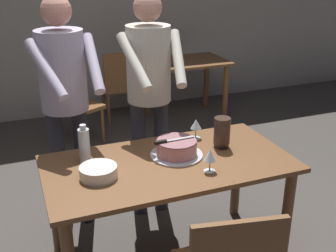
{
  "coord_description": "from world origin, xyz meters",
  "views": [
    {
      "loc": [
        -0.85,
        -2.16,
        1.94
      ],
      "look_at": [
        0.08,
        0.21,
        0.9
      ],
      "focal_mm": 44.41,
      "sensor_mm": 36.0,
      "label": 1
    }
  ],
  "objects_px": {
    "wine_glass_near": "(210,156)",
    "water_bottle": "(84,145)",
    "cake_on_platter": "(177,148)",
    "person_cutting_cake": "(149,84)",
    "plate_stack": "(98,172)",
    "hurricane_lamp": "(222,132)",
    "background_chair_0": "(71,103)",
    "background_chair_2": "(121,83)",
    "main_dining_table": "(169,178)",
    "person_standing_beside": "(65,92)",
    "background_table": "(186,73)",
    "cake_knife": "(166,141)",
    "wine_glass_far": "(196,125)"
  },
  "relations": [
    {
      "from": "cake_on_platter",
      "to": "plate_stack",
      "type": "xyz_separation_m",
      "value": [
        -0.53,
        -0.1,
        -0.02
      ]
    },
    {
      "from": "person_cutting_cake",
      "to": "background_chair_2",
      "type": "height_order",
      "value": "person_cutting_cake"
    },
    {
      "from": "wine_glass_near",
      "to": "water_bottle",
      "type": "xyz_separation_m",
      "value": [
        -0.67,
        0.39,
        0.01
      ]
    },
    {
      "from": "person_cutting_cake",
      "to": "person_standing_beside",
      "type": "distance_m",
      "value": 0.61
    },
    {
      "from": "water_bottle",
      "to": "person_standing_beside",
      "type": "bearing_deg",
      "value": 94.36
    },
    {
      "from": "main_dining_table",
      "to": "water_bottle",
      "type": "distance_m",
      "value": 0.57
    },
    {
      "from": "wine_glass_far",
      "to": "background_chair_2",
      "type": "bearing_deg",
      "value": 87.78
    },
    {
      "from": "cake_on_platter",
      "to": "background_chair_2",
      "type": "distance_m",
      "value": 2.63
    },
    {
      "from": "person_standing_beside",
      "to": "background_chair_0",
      "type": "height_order",
      "value": "person_standing_beside"
    },
    {
      "from": "main_dining_table",
      "to": "background_chair_2",
      "type": "distance_m",
      "value": 2.69
    },
    {
      "from": "hurricane_lamp",
      "to": "person_cutting_cake",
      "type": "height_order",
      "value": "person_cutting_cake"
    },
    {
      "from": "wine_glass_far",
      "to": "hurricane_lamp",
      "type": "relative_size",
      "value": 0.69
    },
    {
      "from": "cake_knife",
      "to": "hurricane_lamp",
      "type": "distance_m",
      "value": 0.4
    },
    {
      "from": "water_bottle",
      "to": "hurricane_lamp",
      "type": "xyz_separation_m",
      "value": [
        0.89,
        -0.11,
        -0.01
      ]
    },
    {
      "from": "wine_glass_far",
      "to": "background_chair_0",
      "type": "height_order",
      "value": "background_chair_0"
    },
    {
      "from": "wine_glass_far",
      "to": "hurricane_lamp",
      "type": "height_order",
      "value": "hurricane_lamp"
    },
    {
      "from": "main_dining_table",
      "to": "background_chair_0",
      "type": "distance_m",
      "value": 2.14
    },
    {
      "from": "cake_on_platter",
      "to": "person_standing_beside",
      "type": "xyz_separation_m",
      "value": [
        -0.6,
        0.58,
        0.27
      ]
    },
    {
      "from": "plate_stack",
      "to": "background_chair_2",
      "type": "distance_m",
      "value": 2.84
    },
    {
      "from": "cake_knife",
      "to": "water_bottle",
      "type": "height_order",
      "value": "water_bottle"
    },
    {
      "from": "cake_knife",
      "to": "person_standing_beside",
      "type": "relative_size",
      "value": 0.16
    },
    {
      "from": "main_dining_table",
      "to": "background_chair_2",
      "type": "xyz_separation_m",
      "value": [
        0.4,
        2.65,
        -0.14
      ]
    },
    {
      "from": "main_dining_table",
      "to": "cake_knife",
      "type": "bearing_deg",
      "value": 85.9
    },
    {
      "from": "plate_stack",
      "to": "person_cutting_cake",
      "type": "xyz_separation_m",
      "value": [
        0.54,
        0.64,
        0.29
      ]
    },
    {
      "from": "water_bottle",
      "to": "background_chair_2",
      "type": "xyz_separation_m",
      "value": [
        0.89,
        2.46,
        -0.37
      ]
    },
    {
      "from": "main_dining_table",
      "to": "cake_on_platter",
      "type": "relative_size",
      "value": 4.54
    },
    {
      "from": "plate_stack",
      "to": "hurricane_lamp",
      "type": "xyz_separation_m",
      "value": [
        0.86,
        0.11,
        0.07
      ]
    },
    {
      "from": "cake_on_platter",
      "to": "background_chair_0",
      "type": "height_order",
      "value": "background_chair_0"
    },
    {
      "from": "plate_stack",
      "to": "background_table",
      "type": "relative_size",
      "value": 0.22
    },
    {
      "from": "cake_knife",
      "to": "plate_stack",
      "type": "relative_size",
      "value": 1.23
    },
    {
      "from": "wine_glass_near",
      "to": "person_cutting_cake",
      "type": "distance_m",
      "value": 0.85
    },
    {
      "from": "main_dining_table",
      "to": "wine_glass_near",
      "type": "bearing_deg",
      "value": -48.89
    },
    {
      "from": "cake_on_platter",
      "to": "person_cutting_cake",
      "type": "relative_size",
      "value": 0.2
    },
    {
      "from": "water_bottle",
      "to": "hurricane_lamp",
      "type": "relative_size",
      "value": 1.19
    },
    {
      "from": "background_chair_0",
      "to": "background_chair_2",
      "type": "xyz_separation_m",
      "value": [
        0.69,
        0.54,
        0.0
      ]
    },
    {
      "from": "main_dining_table",
      "to": "wine_glass_far",
      "type": "relative_size",
      "value": 10.73
    },
    {
      "from": "cake_on_platter",
      "to": "cake_knife",
      "type": "bearing_deg",
      "value": -177.82
    },
    {
      "from": "cake_on_platter",
      "to": "wine_glass_far",
      "type": "bearing_deg",
      "value": 41.99
    },
    {
      "from": "cake_on_platter",
      "to": "person_cutting_cake",
      "type": "bearing_deg",
      "value": 89.14
    },
    {
      "from": "main_dining_table",
      "to": "plate_stack",
      "type": "relative_size",
      "value": 7.02
    },
    {
      "from": "main_dining_table",
      "to": "background_chair_2",
      "type": "height_order",
      "value": "background_chair_2"
    },
    {
      "from": "wine_glass_far",
      "to": "background_table",
      "type": "bearing_deg",
      "value": 67.85
    },
    {
      "from": "cake_knife",
      "to": "background_chair_2",
      "type": "bearing_deg",
      "value": 81.31
    },
    {
      "from": "water_bottle",
      "to": "person_standing_beside",
      "type": "distance_m",
      "value": 0.5
    },
    {
      "from": "main_dining_table",
      "to": "hurricane_lamp",
      "type": "height_order",
      "value": "hurricane_lamp"
    },
    {
      "from": "main_dining_table",
      "to": "wine_glass_far",
      "type": "bearing_deg",
      "value": 41.17
    },
    {
      "from": "cake_on_platter",
      "to": "background_table",
      "type": "bearing_deg",
      "value": 64.95
    },
    {
      "from": "cake_on_platter",
      "to": "wine_glass_near",
      "type": "height_order",
      "value": "wine_glass_near"
    },
    {
      "from": "background_chair_0",
      "to": "background_chair_2",
      "type": "distance_m",
      "value": 0.87
    },
    {
      "from": "cake_on_platter",
      "to": "hurricane_lamp",
      "type": "height_order",
      "value": "hurricane_lamp"
    }
  ]
}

